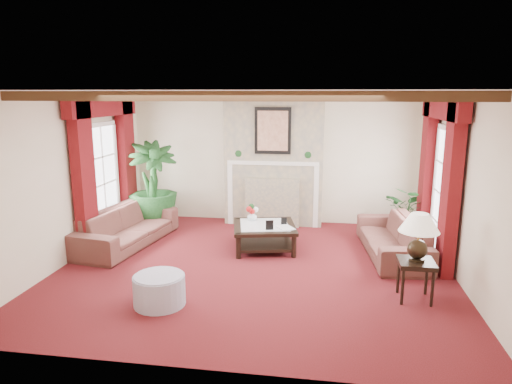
% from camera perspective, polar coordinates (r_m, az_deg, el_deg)
% --- Properties ---
extents(floor, '(6.00, 6.00, 0.00)m').
position_cam_1_polar(floor, '(7.24, -0.17, -9.41)').
color(floor, '#400D0B').
rests_on(floor, ground).
extents(ceiling, '(6.00, 6.00, 0.00)m').
position_cam_1_polar(ceiling, '(6.73, -0.19, 12.47)').
color(ceiling, white).
rests_on(ceiling, floor).
extents(back_wall, '(6.00, 0.02, 2.70)m').
position_cam_1_polar(back_wall, '(9.55, 2.38, 4.27)').
color(back_wall, beige).
rests_on(back_wall, ground).
extents(left_wall, '(0.02, 5.50, 2.70)m').
position_cam_1_polar(left_wall, '(7.90, -22.23, 1.68)').
color(left_wall, beige).
rests_on(left_wall, ground).
extents(right_wall, '(0.02, 5.50, 2.70)m').
position_cam_1_polar(right_wall, '(7.06, 24.65, 0.32)').
color(right_wall, beige).
rests_on(right_wall, ground).
extents(ceiling_beams, '(6.00, 3.00, 0.12)m').
position_cam_1_polar(ceiling_beams, '(6.73, -0.19, 11.96)').
color(ceiling_beams, '#3A2512').
rests_on(ceiling_beams, ceiling).
extents(fireplace, '(2.00, 0.52, 2.70)m').
position_cam_1_polar(fireplace, '(9.26, 2.32, 12.39)').
color(fireplace, tan).
rests_on(fireplace, ground).
extents(french_door_left, '(0.10, 1.10, 2.16)m').
position_cam_1_polar(french_door_left, '(8.66, -19.10, 7.98)').
color(french_door_left, white).
rests_on(french_door_left, ground).
extents(french_door_right, '(0.10, 1.10, 2.16)m').
position_cam_1_polar(french_door_right, '(7.91, 23.00, 7.35)').
color(french_door_right, white).
rests_on(french_door_right, ground).
extents(curtains_left, '(0.20, 2.40, 2.55)m').
position_cam_1_polar(curtains_left, '(8.59, -18.63, 10.79)').
color(curtains_left, '#500A0F').
rests_on(curtains_left, ground).
extents(curtains_right, '(0.20, 2.40, 2.55)m').
position_cam_1_polar(curtains_right, '(7.87, 22.47, 10.44)').
color(curtains_right, '#500A0F').
rests_on(curtains_right, ground).
extents(sofa_left, '(2.47, 1.35, 0.89)m').
position_cam_1_polar(sofa_left, '(8.49, -15.88, -3.47)').
color(sofa_left, '#370F1D').
rests_on(sofa_left, ground).
extents(sofa_right, '(2.25, 1.05, 0.83)m').
position_cam_1_polar(sofa_right, '(7.98, 16.72, -4.71)').
color(sofa_right, '#370F1D').
rests_on(sofa_right, ground).
extents(potted_palm, '(2.63, 2.67, 0.98)m').
position_cam_1_polar(potted_palm, '(9.43, -12.71, -1.46)').
color(potted_palm, black).
rests_on(potted_palm, ground).
extents(small_plant, '(1.82, 1.82, 0.75)m').
position_cam_1_polar(small_plant, '(9.14, 18.57, -2.98)').
color(small_plant, black).
rests_on(small_plant, ground).
extents(coffee_table, '(1.25, 1.25, 0.43)m').
position_cam_1_polar(coffee_table, '(8.01, 1.04, -5.63)').
color(coffee_table, black).
rests_on(coffee_table, ground).
extents(side_table, '(0.52, 0.52, 0.54)m').
position_cam_1_polar(side_table, '(6.45, 19.25, -10.36)').
color(side_table, black).
rests_on(side_table, ground).
extents(ottoman, '(0.67, 0.67, 0.39)m').
position_cam_1_polar(ottoman, '(6.12, -11.99, -11.93)').
color(ottoman, '#9292A5').
rests_on(ottoman, ground).
extents(table_lamp, '(0.52, 0.52, 0.66)m').
position_cam_1_polar(table_lamp, '(6.25, 19.63, -5.29)').
color(table_lamp, black).
rests_on(table_lamp, side_table).
extents(flower_vase, '(0.26, 0.26, 0.17)m').
position_cam_1_polar(flower_vase, '(8.18, -0.50, -3.03)').
color(flower_vase, silver).
rests_on(flower_vase, coffee_table).
extents(book, '(0.25, 0.23, 0.31)m').
position_cam_1_polar(book, '(7.65, 2.98, -3.59)').
color(book, black).
rests_on(book, coffee_table).
extents(photo_frame_a, '(0.13, 0.05, 0.17)m').
position_cam_1_polar(photo_frame_a, '(7.62, 1.70, -4.19)').
color(photo_frame_a, black).
rests_on(photo_frame_a, coffee_table).
extents(photo_frame_b, '(0.10, 0.05, 0.13)m').
position_cam_1_polar(photo_frame_b, '(7.96, 3.51, -3.66)').
color(photo_frame_b, black).
rests_on(photo_frame_b, coffee_table).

